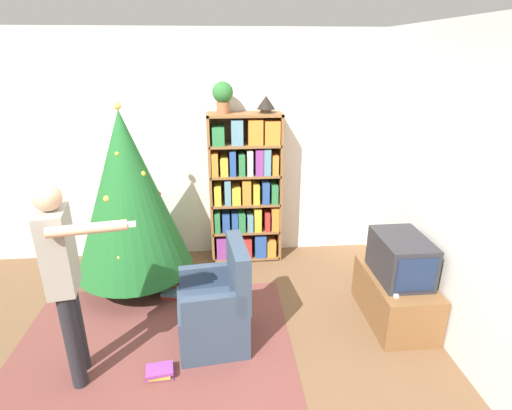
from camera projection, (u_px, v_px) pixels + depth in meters
name	position (u px, v px, depth m)	size (l,w,h in m)	color
ground_plane	(197.00, 378.00, 3.07)	(14.00, 14.00, 0.00)	brown
wall_back	(200.00, 149.00, 4.62)	(8.00, 0.10, 2.60)	silver
wall_right	(494.00, 213.00, 2.78)	(0.10, 8.00, 2.60)	silver
area_rug	(152.00, 357.00, 3.28)	(2.34, 2.08, 0.01)	brown
bookshelf	(246.00, 190.00, 4.60)	(0.82, 0.32, 1.74)	brown
tv_stand	(395.00, 298.00, 3.70)	(0.51, 0.89, 0.45)	brown
television	(401.00, 258.00, 3.54)	(0.41, 0.60, 0.39)	#28282D
game_remote	(394.00, 293.00, 3.35)	(0.04, 0.12, 0.02)	white
christmas_tree	(128.00, 194.00, 3.94)	(1.17, 1.17, 1.93)	#4C3323
armchair	(217.00, 310.00, 3.35)	(0.63, 0.62, 0.92)	#334256
standing_person	(64.00, 272.00, 2.77)	(0.68, 0.46, 1.56)	#232328
potted_plant	(223.00, 95.00, 4.20)	(0.22, 0.22, 0.33)	#935B38
table_lamp	(266.00, 103.00, 4.27)	(0.20, 0.20, 0.18)	#473828
book_pile_near_tree	(172.00, 294.00, 4.08)	(0.22, 0.16, 0.06)	#B22D28
book_pile_by_chair	(160.00, 372.00, 3.08)	(0.22, 0.17, 0.07)	#843889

